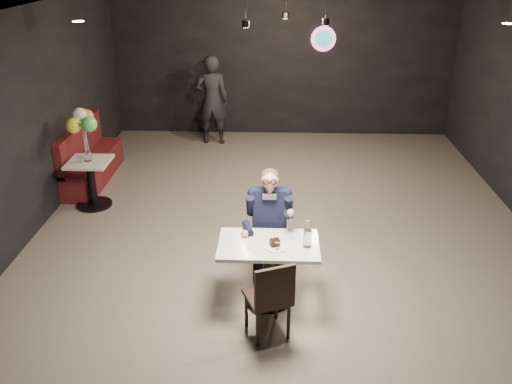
{
  "coord_description": "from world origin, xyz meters",
  "views": [
    {
      "loc": [
        -0.13,
        -6.77,
        3.72
      ],
      "look_at": [
        -0.35,
        -1.03,
        1.09
      ],
      "focal_mm": 38.0,
      "sensor_mm": 36.0,
      "label": 1
    }
  ],
  "objects_px": {
    "main_table": "(268,273)",
    "balloon_vase": "(88,156)",
    "seated_man": "(269,222)",
    "booth_bench": "(92,153)",
    "sundae_glass": "(307,238)",
    "chair_near": "(267,295)",
    "chair_far": "(269,242)",
    "side_table": "(92,183)",
    "passerby": "(212,100)"
  },
  "relations": [
    {
      "from": "sundae_glass",
      "to": "balloon_vase",
      "type": "bearing_deg",
      "value": 142.54
    },
    {
      "from": "main_table",
      "to": "balloon_vase",
      "type": "distance_m",
      "value": 3.68
    },
    {
      "from": "main_table",
      "to": "seated_man",
      "type": "bearing_deg",
      "value": 90.0
    },
    {
      "from": "main_table",
      "to": "passerby",
      "type": "height_order",
      "value": "passerby"
    },
    {
      "from": "main_table",
      "to": "balloon_vase",
      "type": "xyz_separation_m",
      "value": [
        -2.76,
        2.39,
        0.45
      ]
    },
    {
      "from": "main_table",
      "to": "sundae_glass",
      "type": "height_order",
      "value": "sundae_glass"
    },
    {
      "from": "main_table",
      "to": "sundae_glass",
      "type": "relative_size",
      "value": 5.62
    },
    {
      "from": "sundae_glass",
      "to": "side_table",
      "type": "bearing_deg",
      "value": 142.54
    },
    {
      "from": "side_table",
      "to": "balloon_vase",
      "type": "distance_m",
      "value": 0.44
    },
    {
      "from": "main_table",
      "to": "balloon_vase",
      "type": "bearing_deg",
      "value": 139.11
    },
    {
      "from": "passerby",
      "to": "seated_man",
      "type": "bearing_deg",
      "value": 104.89
    },
    {
      "from": "chair_near",
      "to": "seated_man",
      "type": "xyz_separation_m",
      "value": [
        0.0,
        1.1,
        0.26
      ]
    },
    {
      "from": "seated_man",
      "to": "booth_bench",
      "type": "distance_m",
      "value": 4.18
    },
    {
      "from": "sundae_glass",
      "to": "side_table",
      "type": "xyz_separation_m",
      "value": [
        -3.18,
        2.43,
        -0.46
      ]
    },
    {
      "from": "booth_bench",
      "to": "balloon_vase",
      "type": "xyz_separation_m",
      "value": [
        0.3,
        -1.0,
        0.33
      ]
    },
    {
      "from": "sundae_glass",
      "to": "side_table",
      "type": "distance_m",
      "value": 4.03
    },
    {
      "from": "chair_near",
      "to": "booth_bench",
      "type": "xyz_separation_m",
      "value": [
        -3.06,
        3.94,
        0.03
      ]
    },
    {
      "from": "chair_far",
      "to": "side_table",
      "type": "distance_m",
      "value": 3.32
    },
    {
      "from": "chair_far",
      "to": "passerby",
      "type": "height_order",
      "value": "passerby"
    },
    {
      "from": "main_table",
      "to": "booth_bench",
      "type": "bearing_deg",
      "value": 132.07
    },
    {
      "from": "chair_far",
      "to": "sundae_glass",
      "type": "relative_size",
      "value": 4.7
    },
    {
      "from": "main_table",
      "to": "seated_man",
      "type": "relative_size",
      "value": 0.76
    },
    {
      "from": "seated_man",
      "to": "sundae_glass",
      "type": "bearing_deg",
      "value": -54.96
    },
    {
      "from": "balloon_vase",
      "to": "chair_near",
      "type": "bearing_deg",
      "value": -46.84
    },
    {
      "from": "main_table",
      "to": "seated_man",
      "type": "distance_m",
      "value": 0.65
    },
    {
      "from": "sundae_glass",
      "to": "passerby",
      "type": "relative_size",
      "value": 0.11
    },
    {
      "from": "main_table",
      "to": "chair_far",
      "type": "xyz_separation_m",
      "value": [
        0.0,
        0.55,
        0.09
      ]
    },
    {
      "from": "balloon_vase",
      "to": "passerby",
      "type": "height_order",
      "value": "passerby"
    },
    {
      "from": "chair_far",
      "to": "seated_man",
      "type": "xyz_separation_m",
      "value": [
        0.0,
        0.0,
        0.26
      ]
    },
    {
      "from": "seated_man",
      "to": "balloon_vase",
      "type": "xyz_separation_m",
      "value": [
        -2.76,
        1.84,
        0.1
      ]
    },
    {
      "from": "booth_bench",
      "to": "side_table",
      "type": "bearing_deg",
      "value": -73.3
    },
    {
      "from": "chair_near",
      "to": "booth_bench",
      "type": "distance_m",
      "value": 4.99
    },
    {
      "from": "chair_near",
      "to": "passerby",
      "type": "distance_m",
      "value": 6.13
    },
    {
      "from": "sundae_glass",
      "to": "balloon_vase",
      "type": "relative_size",
      "value": 1.32
    },
    {
      "from": "chair_near",
      "to": "balloon_vase",
      "type": "relative_size",
      "value": 6.2
    },
    {
      "from": "chair_far",
      "to": "main_table",
      "type": "bearing_deg",
      "value": -90.0
    },
    {
      "from": "main_table",
      "to": "booth_bench",
      "type": "height_order",
      "value": "booth_bench"
    },
    {
      "from": "balloon_vase",
      "to": "sundae_glass",
      "type": "bearing_deg",
      "value": -37.46
    },
    {
      "from": "booth_bench",
      "to": "main_table",
      "type": "bearing_deg",
      "value": -47.93
    },
    {
      "from": "main_table",
      "to": "sundae_glass",
      "type": "bearing_deg",
      "value": -6.06
    },
    {
      "from": "side_table",
      "to": "chair_near",
      "type": "bearing_deg",
      "value": -46.84
    },
    {
      "from": "chair_near",
      "to": "seated_man",
      "type": "distance_m",
      "value": 1.13
    },
    {
      "from": "main_table",
      "to": "chair_near",
      "type": "height_order",
      "value": "chair_near"
    },
    {
      "from": "chair_near",
      "to": "side_table",
      "type": "distance_m",
      "value": 4.03
    },
    {
      "from": "main_table",
      "to": "balloon_vase",
      "type": "height_order",
      "value": "balloon_vase"
    },
    {
      "from": "main_table",
      "to": "chair_far",
      "type": "height_order",
      "value": "chair_far"
    },
    {
      "from": "seated_man",
      "to": "passerby",
      "type": "distance_m",
      "value": 5.04
    },
    {
      "from": "sundae_glass",
      "to": "main_table",
      "type": "bearing_deg",
      "value": 173.94
    },
    {
      "from": "seated_man",
      "to": "main_table",
      "type": "bearing_deg",
      "value": -90.0
    },
    {
      "from": "main_table",
      "to": "sundae_glass",
      "type": "distance_m",
      "value": 0.63
    }
  ]
}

